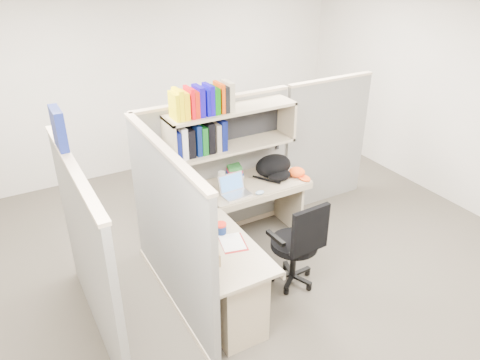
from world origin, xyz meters
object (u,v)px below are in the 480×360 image
laptop (236,186)px  task_chair (296,256)px  backpack (276,168)px  desk (235,266)px  snack_canister (221,228)px

laptop → task_chair: task_chair is taller
backpack → task_chair: size_ratio=0.43×
desk → snack_canister: size_ratio=16.97×
backpack → task_chair: backpack is taller
laptop → desk: bearing=-122.7°
desk → snack_canister: snack_canister is taller
laptop → snack_canister: size_ratio=2.81×
backpack → task_chair: (-0.32, -0.87, -0.51)m
desk → task_chair: size_ratio=1.80×
desk → laptop: laptop is taller
snack_canister → task_chair: task_chair is taller
desk → snack_canister: (-0.06, 0.15, 0.34)m
laptop → snack_canister: (-0.46, -0.54, -0.05)m
desk → backpack: bearing=40.2°
snack_canister → laptop: bearing=49.9°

